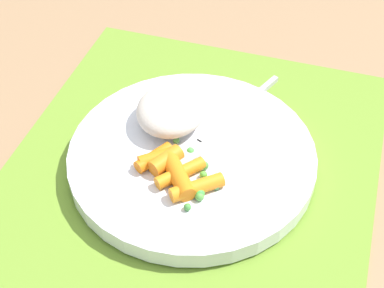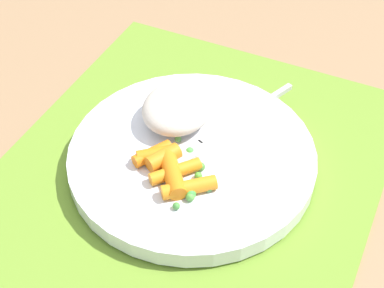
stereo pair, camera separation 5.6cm
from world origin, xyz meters
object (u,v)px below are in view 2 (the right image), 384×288
plate (192,157)px  fork (219,132)px  rice_mound (178,108)px  carrot_portion (170,168)px

plate → fork: fork is taller
rice_mound → carrot_portion: (0.07, 0.03, -0.01)m
rice_mound → fork: 0.05m
plate → rice_mound: (-0.04, -0.03, 0.03)m
rice_mound → carrot_portion: 0.08m
plate → fork: bearing=157.1°
plate → carrot_portion: (0.04, -0.01, 0.02)m
fork → carrot_portion: bearing=-16.0°
carrot_portion → fork: bearing=164.0°
plate → fork: 0.04m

